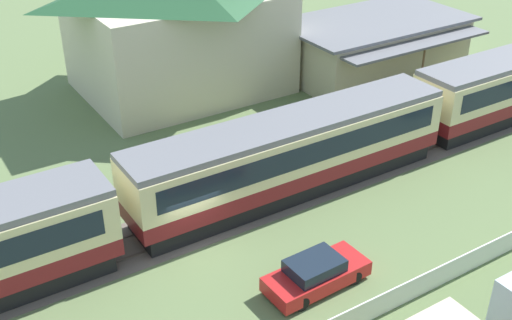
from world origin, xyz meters
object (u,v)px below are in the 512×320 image
(station_house_dark_green_roof, at_px, (178,24))
(parked_car_red, at_px, (316,274))
(passenger_train, at_px, (296,150))
(station_building, at_px, (373,46))

(station_house_dark_green_roof, relative_size, parked_car_red, 3.06)
(passenger_train, relative_size, parked_car_red, 12.04)
(passenger_train, xyz_separation_m, station_house_dark_green_roof, (1.03, 14.72, 2.26))
(passenger_train, height_order, station_building, passenger_train)
(parked_car_red, bearing_deg, station_building, 41.63)
(passenger_train, distance_m, parked_car_red, 7.58)
(passenger_train, relative_size, station_house_dark_green_roof, 3.93)
(station_building, bearing_deg, parked_car_red, -136.54)
(station_building, distance_m, parked_car_red, 23.87)
(station_building, relative_size, parked_car_red, 2.97)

